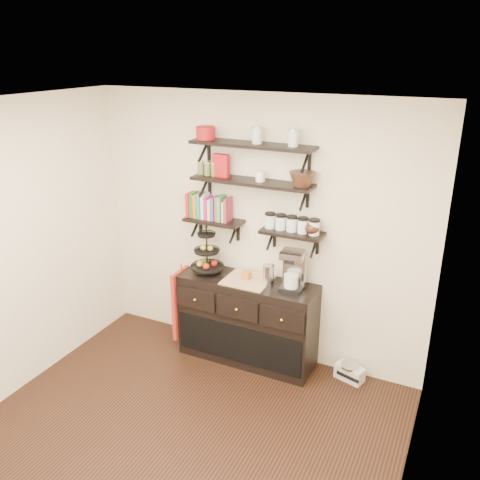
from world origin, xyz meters
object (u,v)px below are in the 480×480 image
Objects in this scene: coffee_maker at (293,271)px; radio at (350,372)px; sideboard at (248,320)px; fruit_stand at (207,257)px.

coffee_maker is 1.29× the size of radio.
radio is (1.06, 0.10, -0.37)m from sideboard.
coffee_maker reaches higher than sideboard.
radio is at bearing 5.30° from sideboard.
fruit_stand is 1.81m from radio.
fruit_stand is at bearing 177.25° from coffee_maker.
coffee_maker is at bearing -156.47° from radio.
sideboard is 0.77m from fruit_stand.
sideboard is at bearing -0.43° from fruit_stand.
fruit_stand is 0.92m from coffee_maker.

